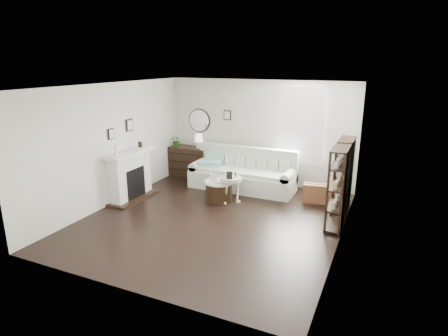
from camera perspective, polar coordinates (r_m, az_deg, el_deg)
The scene contains 18 objects.
room at distance 9.55m, azimuth 9.50°, elevation 6.45°, with size 5.50×5.50×5.50m.
fireplace at distance 9.03m, azimuth -14.11°, elevation -1.27°, with size 0.50×1.40×1.84m.
shelf_unit_far at distance 8.34m, azimuth 17.79°, elevation -1.12°, with size 0.30×0.80×1.60m.
shelf_unit_near at distance 7.48m, azimuth 16.93°, elevation -2.98°, with size 0.30×0.80×1.60m.
sofa at distance 9.54m, azimuth 2.95°, elevation -1.12°, with size 2.65×0.92×1.03m.
quilt at distance 9.68m, azimuth -2.10°, elevation 0.76°, with size 0.55×0.45×0.14m, color #278F70.
suitcase at distance 8.84m, azimuth 14.14°, elevation -3.84°, with size 0.66×0.22×0.44m, color brown.
dresser at distance 10.62m, azimuth -5.55°, elevation 1.04°, with size 1.25×0.54×0.83m.
table_lamp at distance 10.31m, azimuth -3.87°, elevation 4.12°, with size 0.25×0.25×0.39m, color beige, non-canonical shape.
potted_plant at distance 10.60m, azimuth -7.24°, elevation 4.13°, with size 0.28×0.24×0.31m, color #1D4E16.
drum_table at distance 8.72m, azimuth -0.78°, elevation -3.47°, with size 0.68×0.68×0.47m.
pedestal_table at distance 8.50m, azimuth 1.04°, elevation -1.76°, with size 0.50×0.50×0.61m.
eiffel_drum at distance 8.63m, azimuth -0.20°, elevation -1.47°, with size 0.10×0.10×0.17m, color black, non-canonical shape.
bottle_drum at distance 8.61m, azimuth -2.02°, elevation -1.16°, with size 0.06×0.06×0.27m, color silver.
card_frame_drum at distance 8.49m, azimuth -1.56°, elevation -1.61°, with size 0.16×0.01×0.22m, color silver.
eiffel_ped at distance 8.46m, azimuth 1.74°, elevation -0.93°, with size 0.09×0.09×0.16m, color black, non-canonical shape.
flask_ped at distance 8.50m, azimuth 0.57°, elevation -0.39°, with size 0.15×0.15×0.29m, color silver, non-canonical shape.
card_frame_ped at distance 8.34m, azimuth 0.83°, elevation -1.12°, with size 0.13×0.01×0.17m, color black.
Camera 1 is at (3.14, -6.41, 3.15)m, focal length 30.00 mm.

